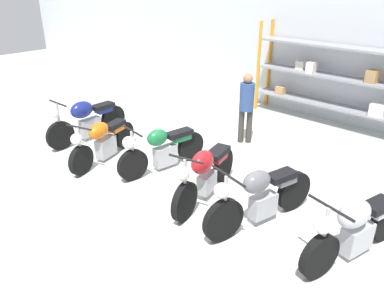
# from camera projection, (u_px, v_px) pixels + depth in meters

# --- Properties ---
(ground_plane) EXTENTS (30.00, 30.00, 0.00)m
(ground_plane) POSITION_uv_depth(u_px,v_px,m) (177.00, 185.00, 6.87)
(ground_plane) COLOR silver
(back_wall) EXTENTS (30.00, 0.08, 3.60)m
(back_wall) POSITION_uv_depth(u_px,v_px,m) (320.00, 49.00, 9.61)
(back_wall) COLOR silver
(back_wall) RESTS_ON ground_plane
(shelving_rack) EXTENTS (4.93, 0.63, 2.43)m
(shelving_rack) POSITION_uv_depth(u_px,v_px,m) (351.00, 80.00, 8.94)
(shelving_rack) COLOR orange
(shelving_rack) RESTS_ON ground_plane
(motorcycle_blue) EXTENTS (0.64, 2.10, 1.07)m
(motorcycle_blue) POSITION_uv_depth(u_px,v_px,m) (87.00, 119.00, 8.59)
(motorcycle_blue) COLOR black
(motorcycle_blue) RESTS_ON ground_plane
(motorcycle_orange) EXTENTS (0.82, 1.94, 0.97)m
(motorcycle_orange) POSITION_uv_depth(u_px,v_px,m) (103.00, 140.00, 7.63)
(motorcycle_orange) COLOR black
(motorcycle_orange) RESTS_ON ground_plane
(motorcycle_green) EXTENTS (0.61, 1.98, 0.99)m
(motorcycle_green) POSITION_uv_depth(u_px,v_px,m) (162.00, 148.00, 7.25)
(motorcycle_green) COLOR black
(motorcycle_green) RESTS_ON ground_plane
(motorcycle_red) EXTENTS (0.73, 2.00, 1.05)m
(motorcycle_red) POSITION_uv_depth(u_px,v_px,m) (205.00, 173.00, 6.25)
(motorcycle_red) COLOR black
(motorcycle_red) RESTS_ON ground_plane
(motorcycle_grey) EXTENTS (0.80, 2.07, 1.06)m
(motorcycle_grey) POSITION_uv_depth(u_px,v_px,m) (260.00, 196.00, 5.61)
(motorcycle_grey) COLOR black
(motorcycle_grey) RESTS_ON ground_plane
(motorcycle_silver) EXTENTS (0.80, 1.97, 1.03)m
(motorcycle_silver) POSITION_uv_depth(u_px,v_px,m) (355.00, 228.00, 4.93)
(motorcycle_silver) COLOR black
(motorcycle_silver) RESTS_ON ground_plane
(person_browsing) EXTENTS (0.45, 0.45, 1.60)m
(person_browsing) POSITION_uv_depth(u_px,v_px,m) (247.00, 103.00, 8.28)
(person_browsing) COLOR #38332D
(person_browsing) RESTS_ON ground_plane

